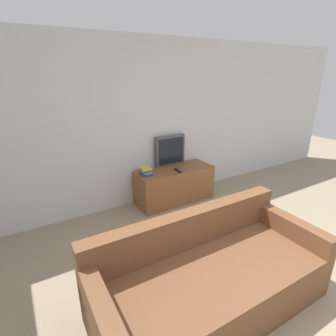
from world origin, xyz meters
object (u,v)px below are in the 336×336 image
at_px(television, 170,151).
at_px(couch, 210,280).
at_px(tv_stand, 174,185).
at_px(book_stack, 146,171).
at_px(remote_on_stand, 178,171).

xyz_separation_m(television, couch, (-0.90, -2.20, -0.55)).
relative_size(tv_stand, book_stack, 6.85).
xyz_separation_m(tv_stand, television, (0.04, 0.21, 0.55)).
xyz_separation_m(television, remote_on_stand, (-0.05, -0.33, -0.25)).
xyz_separation_m(tv_stand, book_stack, (-0.52, 0.00, 0.35)).
bearing_deg(book_stack, tv_stand, -0.47).
bearing_deg(remote_on_stand, television, 80.90).
height_order(television, remote_on_stand, television).
bearing_deg(tv_stand, television, 79.08).
relative_size(book_stack, remote_on_stand, 1.06).
distance_m(tv_stand, television, 0.59).
distance_m(tv_stand, book_stack, 0.62).
distance_m(tv_stand, remote_on_stand, 0.32).
bearing_deg(couch, tv_stand, 66.94).
distance_m(television, remote_on_stand, 0.41).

